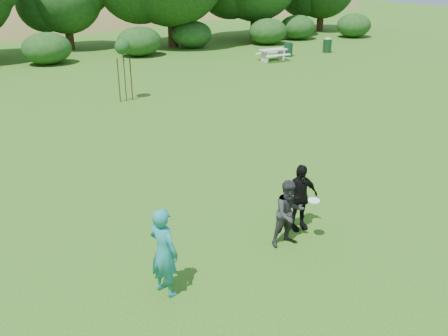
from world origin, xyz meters
The scene contains 9 objects.
ground centered at (0.00, 0.00, 0.00)m, with size 120.00×120.00×0.00m, color #19470C.
player_teal centered at (-2.88, 0.32, 0.92)m, with size 0.67×0.44×1.85m, color #1B797C.
player_grey centered at (0.31, 0.60, 0.79)m, with size 0.77×0.60×1.58m, color #29282B.
player_black centered at (0.96, 1.06, 0.84)m, with size 0.98×0.41×1.67m, color black.
trash_can_near centered at (15.15, 20.43, 0.45)m, with size 0.60×0.60×0.90m, color #133621.
frisbee centered at (0.82, 0.37, 1.08)m, with size 0.27×0.27×0.04m.
sapling centered at (1.47, 14.70, 2.42)m, with size 0.70×0.70×2.85m.
picnic_table centered at (13.29, 19.59, 0.52)m, with size 1.80×1.48×0.76m.
trash_can_lidded centered at (18.54, 20.34, 0.54)m, with size 0.60×0.60×1.05m.
Camera 1 is at (-5.98, -7.34, 6.07)m, focal length 40.00 mm.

